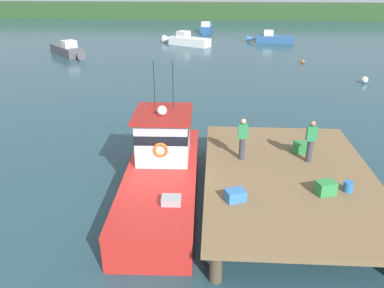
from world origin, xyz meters
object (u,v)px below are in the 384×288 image
at_px(deckhand_by_the_boat, 243,138).
at_px(crate_stack_near_edge, 300,147).
at_px(bait_bucket, 348,187).
at_px(moored_boat_far_right, 186,40).
at_px(mooring_buoy_inshore, 303,62).
at_px(deckhand_further_back, 311,140).
at_px(main_fishing_boat, 163,168).
at_px(moored_boat_off_the_point, 206,28).
at_px(moored_boat_near_channel, 68,50).
at_px(mooring_buoy_spare_mooring, 365,80).
at_px(crate_single_by_cleat, 235,195).
at_px(crate_stack_mid_dock, 326,188).
at_px(moored_boat_outer_mooring, 271,38).

bearing_deg(deckhand_by_the_boat, crate_stack_near_edge, 17.50).
distance_m(bait_bucket, moored_boat_far_right, 35.03).
bearing_deg(mooring_buoy_inshore, deckhand_further_back, -100.89).
height_order(main_fishing_boat, moored_boat_far_right, main_fishing_boat).
bearing_deg(bait_bucket, main_fishing_boat, 165.52).
xyz_separation_m(moored_boat_off_the_point, moored_boat_near_channel, (-13.34, -17.25, 0.04)).
relative_size(crate_stack_near_edge, moored_boat_far_right, 0.10).
relative_size(bait_bucket, moored_boat_near_channel, 0.06).
xyz_separation_m(main_fishing_boat, moored_boat_far_right, (-1.44, 32.52, -0.48)).
bearing_deg(mooring_buoy_spare_mooring, crate_single_by_cleat, -118.86).
relative_size(bait_bucket, mooring_buoy_spare_mooring, 0.67).
xyz_separation_m(crate_single_by_cleat, bait_bucket, (3.70, 0.78, -0.01)).
bearing_deg(crate_single_by_cleat, deckhand_by_the_boat, 83.13).
height_order(bait_bucket, mooring_buoy_inshore, bait_bucket).
bearing_deg(crate_stack_mid_dock, moored_boat_outer_mooring, 85.44).
bearing_deg(deckhand_further_back, deckhand_by_the_boat, 178.21).
bearing_deg(bait_bucket, crate_single_by_cleat, -168.05).
bearing_deg(mooring_buoy_inshore, deckhand_by_the_boat, -106.83).
relative_size(moored_boat_near_channel, moored_boat_far_right, 0.90).
distance_m(moored_boat_outer_mooring, mooring_buoy_inshore, 11.53).
bearing_deg(crate_stack_mid_dock, deckhand_further_back, 91.07).
relative_size(main_fishing_boat, crate_stack_mid_dock, 16.41).
xyz_separation_m(crate_stack_mid_dock, bait_bucket, (0.78, 0.21, -0.05)).
distance_m(main_fishing_boat, mooring_buoy_inshore, 25.54).
distance_m(main_fishing_boat, mooring_buoy_spare_mooring, 21.35).
height_order(moored_boat_off_the_point, mooring_buoy_spare_mooring, moored_boat_off_the_point).
xyz_separation_m(crate_stack_near_edge, moored_boat_near_channel, (-18.14, 24.53, -0.88)).
xyz_separation_m(deckhand_by_the_boat, moored_boat_far_right, (-4.41, 31.92, -1.53)).
height_order(deckhand_further_back, mooring_buoy_inshore, deckhand_further_back).
xyz_separation_m(crate_stack_near_edge, moored_boat_off_the_point, (-4.80, 41.77, -0.92)).
bearing_deg(crate_stack_near_edge, moored_boat_far_right, 102.23).
bearing_deg(crate_stack_near_edge, moored_boat_outer_mooring, 84.67).
bearing_deg(deckhand_by_the_boat, mooring_buoy_inshore, 73.17).
height_order(crate_stack_mid_dock, moored_boat_off_the_point, crate_stack_mid_dock).
height_order(moored_boat_far_right, mooring_buoy_inshore, moored_boat_far_right).
distance_m(crate_stack_near_edge, bait_bucket, 3.13).
height_order(crate_stack_mid_dock, bait_bucket, crate_stack_mid_dock).
bearing_deg(mooring_buoy_inshore, mooring_buoy_spare_mooring, -64.05).
relative_size(crate_single_by_cleat, mooring_buoy_inshore, 1.81).
relative_size(deckhand_further_back, moored_boat_far_right, 0.28).
bearing_deg(crate_single_by_cleat, crate_stack_mid_dock, 11.17).
bearing_deg(moored_boat_far_right, crate_stack_mid_dock, -78.55).
bearing_deg(mooring_buoy_spare_mooring, bait_bucket, -110.49).
height_order(crate_stack_near_edge, moored_boat_far_right, crate_stack_near_edge).
bearing_deg(crate_single_by_cleat, moored_boat_near_channel, 118.60).
bearing_deg(crate_stack_near_edge, mooring_buoy_inshore, 78.33).
distance_m(bait_bucket, moored_boat_outer_mooring, 36.66).
xyz_separation_m(crate_stack_near_edge, mooring_buoy_inshore, (4.58, 22.18, -1.24)).
distance_m(crate_single_by_cleat, moored_boat_outer_mooring, 37.84).
bearing_deg(main_fishing_boat, deckhand_further_back, 5.51).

